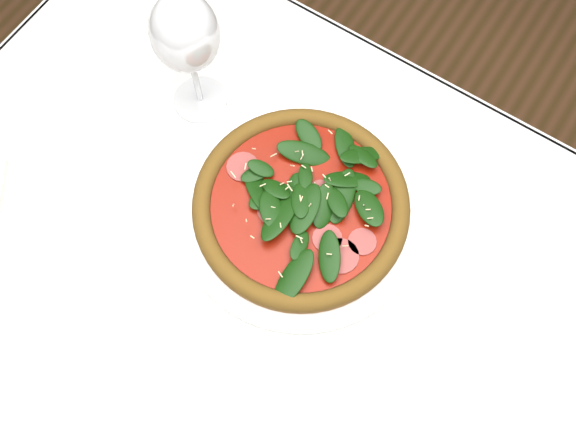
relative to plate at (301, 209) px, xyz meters
The scene contains 5 objects.
ground 0.76m from the plate, 65.45° to the right, with size 6.00×6.00×0.00m, color brown.
dining_table 0.15m from the plate, 65.45° to the right, with size 1.21×0.81×0.75m.
plate is the anchor object (origin of this frame).
pizza 0.02m from the plate, 90.00° to the left, with size 0.33×0.33×0.04m.
wine_glass 0.29m from the plate, 163.08° to the left, with size 0.09×0.09×0.23m.
Camera 1 is at (0.13, -0.20, 1.61)m, focal length 40.00 mm.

